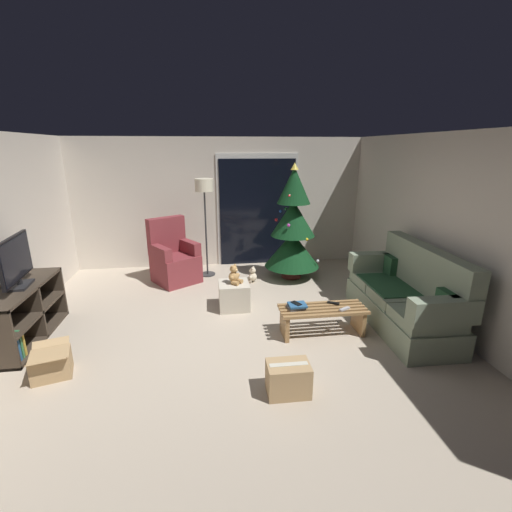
# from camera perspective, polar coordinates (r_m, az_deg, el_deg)

# --- Properties ---
(ground_plane) EXTENTS (7.00, 7.00, 0.00)m
(ground_plane) POSITION_cam_1_polar(r_m,az_deg,el_deg) (4.61, -3.86, -12.92)
(ground_plane) COLOR #B2A38E
(wall_back) EXTENTS (5.72, 0.12, 2.50)m
(wall_back) POSITION_cam_1_polar(r_m,az_deg,el_deg) (7.13, -5.79, 8.47)
(wall_back) COLOR beige
(wall_back) RESTS_ON ground
(wall_right) EXTENTS (0.12, 6.00, 2.50)m
(wall_right) POSITION_cam_1_polar(r_m,az_deg,el_deg) (5.16, 29.44, 3.06)
(wall_right) COLOR beige
(wall_right) RESTS_ON ground
(patio_door_frame) EXTENTS (1.60, 0.02, 2.20)m
(patio_door_frame) POSITION_cam_1_polar(r_m,az_deg,el_deg) (7.15, 0.21, 7.36)
(patio_door_frame) COLOR silver
(patio_door_frame) RESTS_ON ground
(patio_door_glass) EXTENTS (1.50, 0.02, 2.10)m
(patio_door_glass) POSITION_cam_1_polar(r_m,az_deg,el_deg) (7.14, 0.23, 6.94)
(patio_door_glass) COLOR black
(patio_door_glass) RESTS_ON ground
(couch) EXTENTS (0.83, 1.96, 1.08)m
(couch) POSITION_cam_1_polar(r_m,az_deg,el_deg) (5.14, 22.92, -6.11)
(couch) COLOR gray
(couch) RESTS_ON ground
(coffee_table) EXTENTS (1.10, 0.40, 0.36)m
(coffee_table) POSITION_cam_1_polar(r_m,az_deg,el_deg) (4.66, 10.62, -9.48)
(coffee_table) COLOR #9E7547
(coffee_table) RESTS_ON ground
(remote_black) EXTENTS (0.16, 0.12, 0.02)m
(remote_black) POSITION_cam_1_polar(r_m,az_deg,el_deg) (4.74, 12.32, -7.39)
(remote_black) COLOR black
(remote_black) RESTS_ON coffee_table
(remote_silver) EXTENTS (0.16, 0.11, 0.02)m
(remote_silver) POSITION_cam_1_polar(r_m,az_deg,el_deg) (4.61, 14.06, -8.26)
(remote_silver) COLOR #ADADB2
(remote_silver) RESTS_ON coffee_table
(book_stack) EXTENTS (0.24, 0.20, 0.06)m
(book_stack) POSITION_cam_1_polar(r_m,az_deg,el_deg) (4.53, 6.56, -8.00)
(book_stack) COLOR #4C4C51
(book_stack) RESTS_ON coffee_table
(cell_phone) EXTENTS (0.13, 0.16, 0.01)m
(cell_phone) POSITION_cam_1_polar(r_m,az_deg,el_deg) (4.52, 6.50, -7.56)
(cell_phone) COLOR black
(cell_phone) RESTS_ON book_stack
(christmas_tree) EXTENTS (0.99, 0.99, 2.06)m
(christmas_tree) POSITION_cam_1_polar(r_m,az_deg,el_deg) (6.37, 5.93, 4.34)
(christmas_tree) COLOR #4C1E19
(christmas_tree) RESTS_ON ground
(armchair) EXTENTS (0.95, 0.95, 1.13)m
(armchair) POSITION_cam_1_polar(r_m,az_deg,el_deg) (6.44, -13.05, -0.57)
(armchair) COLOR maroon
(armchair) RESTS_ON ground
(floor_lamp) EXTENTS (0.32, 0.32, 1.78)m
(floor_lamp) POSITION_cam_1_polar(r_m,az_deg,el_deg) (6.42, -8.30, 9.74)
(floor_lamp) COLOR #2D2D30
(floor_lamp) RESTS_ON ground
(media_shelf) EXTENTS (0.40, 1.40, 0.71)m
(media_shelf) POSITION_cam_1_polar(r_m,az_deg,el_deg) (5.20, -33.51, -8.16)
(media_shelf) COLOR #382D23
(media_shelf) RESTS_ON ground
(television) EXTENTS (0.24, 0.84, 0.61)m
(television) POSITION_cam_1_polar(r_m,az_deg,el_deg) (5.02, -34.16, -0.75)
(television) COLOR black
(television) RESTS_ON media_shelf
(ottoman) EXTENTS (0.44, 0.44, 0.39)m
(ottoman) POSITION_cam_1_polar(r_m,az_deg,el_deg) (5.31, -3.55, -6.35)
(ottoman) COLOR beige
(ottoman) RESTS_ON ground
(teddy_bear_honey) EXTENTS (0.22, 0.21, 0.29)m
(teddy_bear_honey) POSITION_cam_1_polar(r_m,az_deg,el_deg) (5.18, -3.52, -3.15)
(teddy_bear_honey) COLOR tan
(teddy_bear_honey) RESTS_ON ottoman
(teddy_bear_cream_by_tree) EXTENTS (0.21, 0.21, 0.29)m
(teddy_bear_cream_by_tree) POSITION_cam_1_polar(r_m,az_deg,el_deg) (6.32, -0.62, -3.16)
(teddy_bear_cream_by_tree) COLOR beige
(teddy_bear_cream_by_tree) RESTS_ON ground
(cardboard_box_open_near_shelf) EXTENTS (0.47, 0.56, 0.31)m
(cardboard_box_open_near_shelf) POSITION_cam_1_polar(r_m,az_deg,el_deg) (4.42, -30.05, -14.84)
(cardboard_box_open_near_shelf) COLOR tan
(cardboard_box_open_near_shelf) RESTS_ON ground
(cardboard_box_taped_mid_floor) EXTENTS (0.42, 0.29, 0.32)m
(cardboard_box_taped_mid_floor) POSITION_cam_1_polar(r_m,az_deg,el_deg) (3.64, 5.21, -19.04)
(cardboard_box_taped_mid_floor) COLOR tan
(cardboard_box_taped_mid_floor) RESTS_ON ground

